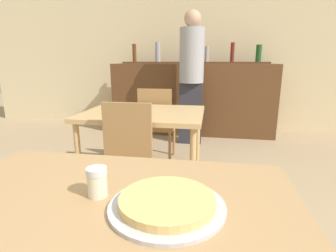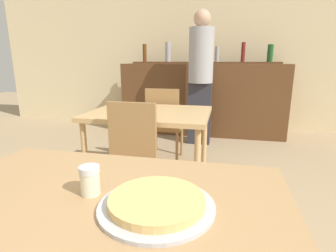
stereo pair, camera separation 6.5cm
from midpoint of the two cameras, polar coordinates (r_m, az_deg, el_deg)
The scene contains 10 objects.
wall_back at distance 4.84m, azimuth 8.72°, elevation 16.42°, with size 8.00×0.05×2.80m.
dining_table_near at distance 0.92m, azimuth -11.67°, elevation -19.70°, with size 1.17×0.72×0.77m.
dining_table_far at distance 2.47m, azimuth -3.21°, elevation 1.45°, with size 1.10×0.84×0.73m.
bar_counter at distance 4.38m, azimuth 7.88°, elevation 5.81°, with size 2.60×0.56×1.14m.
bar_back_shelf at distance 4.47m, azimuth 8.25°, elevation 14.21°, with size 2.39×0.24×0.35m.
chair_far_side_front at distance 1.97m, azimuth -7.72°, elevation -6.42°, with size 0.40×0.40×0.89m.
chair_far_side_back at distance 3.06m, azimuth -0.24°, elevation 1.10°, with size 0.40×0.40×0.89m.
pizza_tray at distance 0.79m, azimuth -0.02°, elevation -16.41°, with size 0.34×0.34×0.04m.
cheese_shaker at distance 0.87m, azimuth -14.55°, elevation -11.35°, with size 0.06×0.06×0.09m.
person_standing at distance 3.76m, azimuth 7.61°, elevation 11.27°, with size 0.34×0.34×1.85m.
Camera 2 is at (0.36, -0.68, 1.18)m, focal length 28.00 mm.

